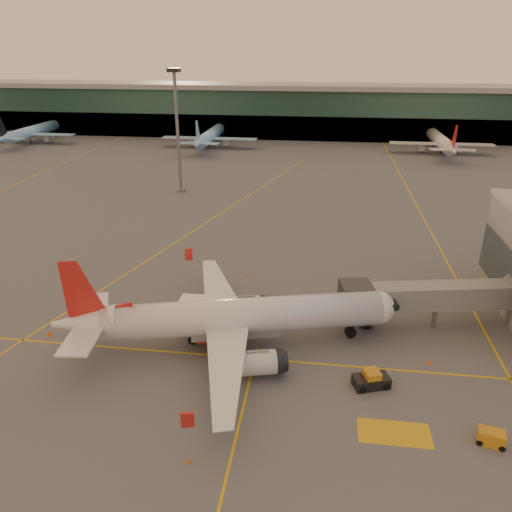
# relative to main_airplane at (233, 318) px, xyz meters

# --- Properties ---
(ground) EXTENTS (600.00, 600.00, 0.00)m
(ground) POSITION_rel_main_airplane_xyz_m (-2.39, -6.94, -3.52)
(ground) COLOR #4C4F54
(ground) RESTS_ON ground
(taxi_markings) EXTENTS (100.12, 173.00, 0.01)m
(taxi_markings) POSITION_rel_main_airplane_xyz_m (-9.71, 37.55, -3.51)
(taxi_markings) COLOR gold
(taxi_markings) RESTS_ON ground
(terminal) EXTENTS (400.00, 20.00, 17.60)m
(terminal) POSITION_rel_main_airplane_xyz_m (-2.39, 134.85, 5.24)
(terminal) COLOR #19382D
(terminal) RESTS_ON ground
(mast_west_near) EXTENTS (2.40, 2.40, 25.60)m
(mast_west_near) POSITION_rel_main_airplane_xyz_m (-22.39, 59.06, 11.34)
(mast_west_near) COLOR slate
(mast_west_near) RESTS_ON ground
(distant_aircraft_row) EXTENTS (350.00, 34.00, 13.00)m
(distant_aircraft_row) POSITION_rel_main_airplane_xyz_m (8.44, 111.06, -3.52)
(distant_aircraft_row) COLOR #90C9F1
(distant_aircraft_row) RESTS_ON ground
(main_airplane) EXTENTS (35.35, 32.22, 10.83)m
(main_airplane) POSITION_rel_main_airplane_xyz_m (0.00, 0.00, 0.00)
(main_airplane) COLOR silver
(main_airplane) RESTS_ON ground
(jet_bridge) EXTENTS (22.92, 7.48, 5.51)m
(jet_bridge) POSITION_rel_main_airplane_xyz_m (23.24, 7.48, 0.22)
(jet_bridge) COLOR slate
(jet_bridge) RESTS_ON ground
(catering_truck) EXTENTS (6.16, 2.90, 4.72)m
(catering_truck) POSITION_rel_main_airplane_xyz_m (-2.86, 1.22, -0.83)
(catering_truck) COLOR red
(catering_truck) RESTS_ON ground
(gpu_cart) EXTENTS (2.37, 1.75, 1.24)m
(gpu_cart) POSITION_rel_main_airplane_xyz_m (23.18, -11.10, -2.91)
(gpu_cart) COLOR #BB7C17
(gpu_cart) RESTS_ON ground
(pushback_tug) EXTENTS (3.74, 2.77, 1.72)m
(pushback_tug) POSITION_rel_main_airplane_xyz_m (14.12, -4.90, -2.82)
(pushback_tug) COLOR black
(pushback_tug) RESTS_ON ground
(cone_nose) EXTENTS (0.39, 0.39, 0.50)m
(cone_nose) POSITION_rel_main_airplane_xyz_m (20.26, -0.43, -3.28)
(cone_nose) COLOR #E1560B
(cone_nose) RESTS_ON ground
(cone_tail) EXTENTS (0.50, 0.50, 0.63)m
(cone_tail) POSITION_rel_main_airplane_xyz_m (-20.72, -0.68, -3.21)
(cone_tail) COLOR #E1560B
(cone_tail) RESTS_ON ground
(cone_wing_right) EXTENTS (0.37, 0.37, 0.48)m
(cone_wing_right) POSITION_rel_main_airplane_xyz_m (-0.60, -16.42, -3.29)
(cone_wing_right) COLOR #E1560B
(cone_wing_right) RESTS_ON ground
(cone_wing_left) EXTENTS (0.39, 0.39, 0.50)m
(cone_wing_left) POSITION_rel_main_airplane_xyz_m (-1.40, 17.38, -3.28)
(cone_wing_left) COLOR #E1560B
(cone_wing_left) RESTS_ON ground
(cone_fwd) EXTENTS (0.50, 0.50, 0.63)m
(cone_fwd) POSITION_rel_main_airplane_xyz_m (14.81, -4.33, -3.21)
(cone_fwd) COLOR #E1560B
(cone_fwd) RESTS_ON ground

